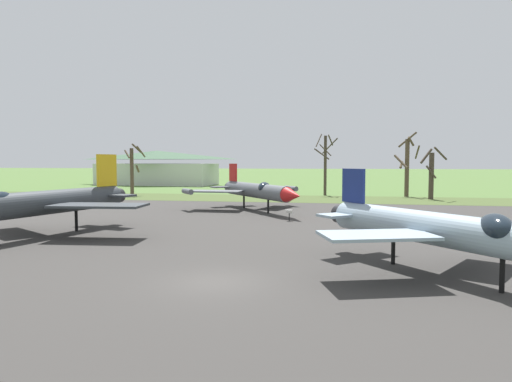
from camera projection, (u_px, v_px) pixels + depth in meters
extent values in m
plane|color=#4C6B33|center=(215.00, 283.00, 18.88)|extent=(600.00, 600.00, 0.00)
cube|color=#383533|center=(268.00, 232.00, 32.39)|extent=(101.34, 45.92, 0.05)
cube|color=#44562A|center=(302.00, 199.00, 60.80)|extent=(161.34, 12.00, 0.06)
cylinder|color=#33383D|center=(40.00, 203.00, 29.72)|extent=(4.79, 13.86, 1.60)
cylinder|color=black|center=(116.00, 196.00, 36.33)|extent=(1.29, 1.12, 1.12)
ellipsoid|color=#19232D|center=(0.00, 200.00, 27.13)|extent=(1.04, 1.95, 0.98)
cube|color=#33383D|center=(18.00, 201.00, 32.46)|extent=(6.38, 5.44, 0.15)
cube|color=#33383D|center=(99.00, 205.00, 29.44)|extent=(6.06, 3.29, 0.15)
cube|color=yellow|center=(107.00, 170.00, 35.26)|extent=(0.66, 2.00, 2.45)
cube|color=#33383D|center=(94.00, 195.00, 35.88)|extent=(2.26, 1.91, 0.15)
cube|color=#33383D|center=(120.00, 196.00, 34.82)|extent=(2.26, 1.91, 0.15)
cylinder|color=black|center=(76.00, 221.00, 32.60)|extent=(0.21, 0.21, 1.49)
cylinder|color=#565B60|center=(255.00, 191.00, 46.03)|extent=(8.69, 10.99, 1.46)
cone|color=red|center=(293.00, 195.00, 39.37)|extent=(2.41, 2.60, 1.34)
cylinder|color=black|center=(230.00, 187.00, 51.94)|extent=(1.29, 1.25, 1.02)
ellipsoid|color=#19232D|center=(264.00, 188.00, 44.26)|extent=(1.14, 2.14, 1.07)
cube|color=#565B60|center=(216.00, 191.00, 46.56)|extent=(5.35, 2.74, 0.14)
cube|color=#565B60|center=(274.00, 189.00, 49.53)|extent=(4.01, 5.84, 0.14)
cylinder|color=#565B60|center=(188.00, 191.00, 46.31)|extent=(1.82, 2.19, 0.54)
cylinder|color=#565B60|center=(291.00, 188.00, 51.61)|extent=(1.82, 2.19, 0.54)
cube|color=red|center=(233.00, 172.00, 51.00)|extent=(1.22, 1.56, 1.95)
cube|color=#565B60|center=(222.00, 187.00, 50.45)|extent=(2.60, 2.42, 0.14)
cube|color=#565B60|center=(245.00, 186.00, 51.68)|extent=(2.60, 2.42, 0.14)
cylinder|color=black|center=(268.00, 207.00, 43.63)|extent=(0.19, 0.19, 1.36)
cylinder|color=black|center=(244.00, 202.00, 48.61)|extent=(0.19, 0.19, 1.36)
cylinder|color=black|center=(289.00, 218.00, 38.19)|extent=(0.08, 0.08, 0.67)
cube|color=white|center=(289.00, 212.00, 38.16)|extent=(0.54, 0.29, 0.33)
cylinder|color=#8EA3B2|center=(442.00, 230.00, 19.58)|extent=(9.06, 10.65, 1.45)
cylinder|color=black|center=(343.00, 214.00, 25.33)|extent=(1.29, 1.26, 1.01)
ellipsoid|color=#19232D|center=(496.00, 228.00, 17.40)|extent=(1.17, 2.20, 1.10)
cube|color=#8EA3B2|center=(377.00, 235.00, 18.82)|extent=(5.06, 3.76, 0.14)
cube|color=#8EA3B2|center=(471.00, 226.00, 21.67)|extent=(4.39, 5.16, 0.14)
cube|color=navy|center=(353.00, 186.00, 24.47)|extent=(1.17, 1.38, 1.81)
cube|color=#8EA3B2|center=(337.00, 215.00, 23.92)|extent=(2.21, 2.15, 0.14)
cube|color=#8EA3B2|center=(371.00, 213.00, 25.03)|extent=(2.21, 2.15, 0.14)
cylinder|color=black|center=(502.00, 276.00, 17.25)|extent=(0.19, 0.19, 1.35)
cylinder|color=black|center=(393.00, 251.00, 22.09)|extent=(0.19, 0.19, 1.35)
cylinder|color=brown|center=(132.00, 172.00, 67.51)|extent=(0.54, 0.54, 6.94)
cylinder|color=brown|center=(141.00, 152.00, 67.13)|extent=(0.39, 3.02, 1.63)
cylinder|color=brown|center=(137.00, 148.00, 66.90)|extent=(0.73, 2.03, 1.33)
cylinder|color=brown|center=(138.00, 169.00, 67.55)|extent=(0.75, 1.82, 1.12)
cylinder|color=brown|center=(127.00, 154.00, 66.90)|extent=(1.34, 1.19, 1.26)
cylinder|color=#42382D|center=(325.00, 166.00, 67.57)|extent=(0.43, 0.43, 8.78)
cylinder|color=#42382D|center=(319.00, 140.00, 67.85)|extent=(0.89, 2.13, 2.03)
cylinder|color=#42382D|center=(325.00, 150.00, 66.60)|extent=(1.78, 0.20, 1.78)
cylinder|color=#42382D|center=(331.00, 140.00, 66.91)|extent=(0.80, 1.67, 1.56)
cylinder|color=#42382D|center=(330.00, 146.00, 68.34)|extent=(2.39, 1.49, 2.33)
cylinder|color=#42382D|center=(322.00, 154.00, 66.50)|extent=(2.31, 1.21, 1.70)
cylinder|color=brown|center=(407.00, 168.00, 64.86)|extent=(0.60, 0.60, 8.16)
cylinder|color=brown|center=(407.00, 140.00, 65.76)|extent=(2.62, 0.59, 2.29)
cylinder|color=brown|center=(417.00, 152.00, 64.48)|extent=(0.26, 2.85, 1.86)
cylinder|color=brown|center=(401.00, 162.00, 64.26)|extent=(1.81, 2.22, 2.00)
cylinder|color=brown|center=(411.00, 141.00, 64.16)|extent=(1.15, 1.20, 1.34)
cylinder|color=brown|center=(401.00, 165.00, 65.15)|extent=(0.74, 1.74, 1.09)
cylinder|color=#42382D|center=(431.00, 176.00, 59.86)|extent=(0.64, 0.64, 6.14)
cylinder|color=#42382D|center=(426.00, 156.00, 60.51)|extent=(1.83, 1.50, 2.03)
cylinder|color=#42382D|center=(431.00, 172.00, 59.28)|extent=(1.41, 0.57, 1.75)
cylinder|color=#42382D|center=(441.00, 153.00, 58.62)|extent=(2.08, 2.06, 1.72)
cube|color=beige|center=(157.00, 174.00, 98.65)|extent=(24.95, 11.61, 4.53)
pyramid|color=#38563D|center=(157.00, 155.00, 98.38)|extent=(26.19, 12.19, 1.86)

